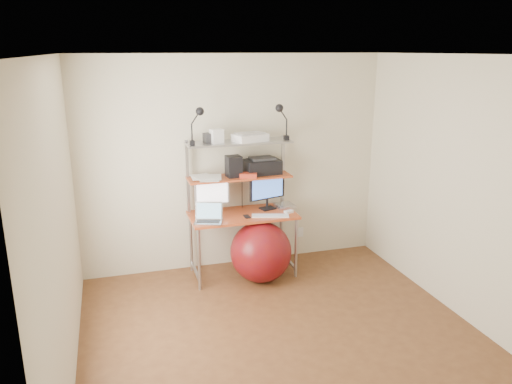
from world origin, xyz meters
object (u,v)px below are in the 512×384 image
Objects in this scene: monitor_silver at (212,194)px; printer at (262,166)px; monitor_black at (267,189)px; laptop at (209,218)px; exercise_ball at (261,252)px.

monitor_silver is 1.04× the size of printer.
laptop is (-0.75, -0.25, -0.19)m from monitor_black.
laptop is 0.84× the size of printer.
printer is at bearing 109.90° from monitor_black.
monitor_black is at bearing 61.66° from exercise_ball.
monitor_silver is at bearing -177.16° from printer.
monitor_silver is at bearing 146.05° from exercise_ball.
monitor_black is (0.66, 0.01, 0.00)m from monitor_silver.
printer is 0.61× the size of exercise_ball.
laptop is (-0.09, -0.24, -0.19)m from monitor_silver.
monitor_silver is at bearing 87.17° from laptop.
monitor_silver reaches higher than laptop.
monitor_black is 0.73m from exercise_ball.
exercise_ball is at bearing -34.61° from monitor_silver.
laptop is 0.72m from exercise_ball.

